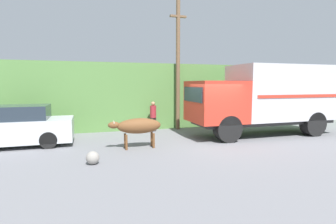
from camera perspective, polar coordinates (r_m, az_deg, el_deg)
ground_plane at (r=11.45m, az=9.47°, el=-6.59°), size 60.00×60.00×0.00m
hillside_embankment at (r=18.05m, az=-1.00°, el=3.93°), size 32.00×6.89×3.62m
cargo_truck at (r=13.75m, az=20.92°, el=3.14°), size 7.51×2.42×3.40m
brown_cow at (r=10.25m, az=-6.52°, el=-3.09°), size 2.06×0.60×1.18m
parked_suv at (r=12.17m, az=-30.79°, el=-2.80°), size 4.62×1.79×1.65m
pedestrian_on_hill at (r=13.83m, az=-3.26°, el=-0.68°), size 0.44×0.44×1.58m
utility_pole at (r=14.45m, az=2.18°, el=10.38°), size 0.90×0.22×6.92m
roadside_rock at (r=8.62m, az=-16.08°, el=-9.56°), size 0.41×0.41×0.41m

